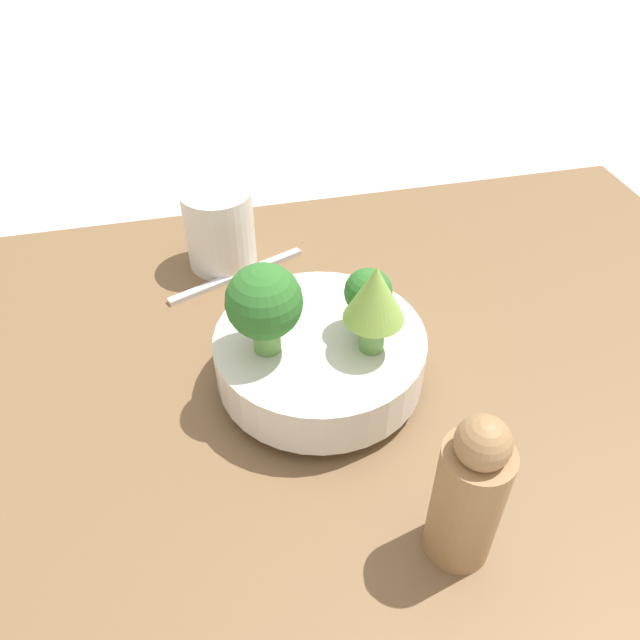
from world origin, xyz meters
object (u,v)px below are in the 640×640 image
(cup, at_px, (220,228))
(pepper_mill, at_px, (469,494))
(bowl, at_px, (320,356))
(fork, at_px, (237,275))

(cup, distance_m, pepper_mill, 0.45)
(bowl, height_order, pepper_mill, pepper_mill)
(cup, distance_m, fork, 0.06)
(bowl, xyz_separation_m, fork, (0.06, -0.19, -0.03))
(bowl, bearing_deg, cup, -72.69)
(bowl, bearing_deg, pepper_mill, 108.29)
(bowl, relative_size, pepper_mill, 1.35)
(fork, bearing_deg, pepper_mill, 107.66)
(fork, bearing_deg, cup, -71.16)
(pepper_mill, bearing_deg, fork, -72.34)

